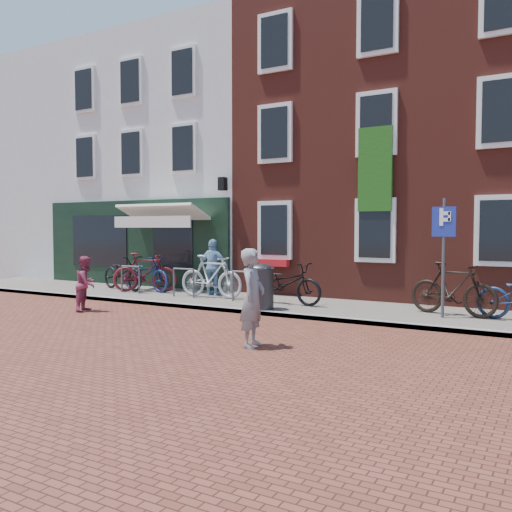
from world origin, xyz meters
The scene contains 16 objects.
ground centered at (0.00, 0.00, 0.00)m, with size 80.00×80.00×0.00m, color brown.
sidewalk centered at (1.00, 1.50, 0.05)m, with size 24.00×3.00×0.10m, color slate.
building_stucco centered at (-5.00, 7.00, 4.50)m, with size 8.00×8.00×9.00m, color silver.
building_brick_mid centered at (2.00, 7.00, 5.00)m, with size 6.00×8.00×10.00m, color maroon.
filler_left centered at (-12.50, 7.00, 4.50)m, with size 7.00×8.00×9.00m, color silver.
litter_bin centered at (1.50, 0.30, 0.71)m, with size 0.65×0.65×1.19m.
parking_sign centered at (5.57, 1.19, 1.81)m, with size 0.50×0.07×2.61m.
woman centered at (3.17, -2.98, 0.86)m, with size 0.62×0.41×1.71m, color gray.
boy centered at (-2.44, -1.52, 0.68)m, with size 0.66×0.52×1.37m, color #943751.
cafe_person centered at (-1.00, 1.96, 0.92)m, with size 0.96×0.40×1.64m, color #83B1D5.
bicycle_0 centered at (-4.30, 1.71, 0.64)m, with size 0.72×2.06×1.08m, color black.
bicycle_1 centered at (-3.28, 1.60, 0.70)m, with size 0.56×2.00×1.20m, color maroon.
bicycle_2 centered at (-3.45, 1.82, 0.64)m, with size 0.72×2.06×1.08m, color navy.
bicycle_3 centered at (-0.76, 1.49, 0.70)m, with size 0.56×2.00×1.20m, color #B2B2B5.
bicycle_4 centered at (1.65, 1.37, 0.64)m, with size 0.72×2.06×1.08m, color black.
bicycle_5 centered at (5.71, 1.60, 0.70)m, with size 0.56×2.00×1.20m, color black.
Camera 1 is at (7.80, -11.00, 2.07)m, focal length 37.78 mm.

